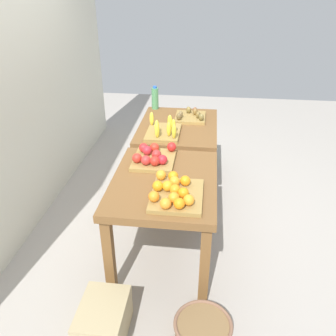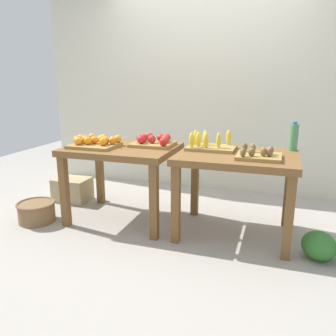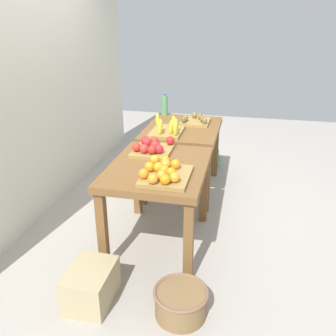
{
  "view_description": "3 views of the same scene",
  "coord_description": "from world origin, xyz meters",
  "px_view_note": "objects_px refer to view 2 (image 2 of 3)",
  "views": [
    {
      "loc": [
        -2.86,
        -0.31,
        2.14
      ],
      "look_at": [
        -0.04,
        0.03,
        0.57
      ],
      "focal_mm": 37.74,
      "sensor_mm": 36.0,
      "label": 1
    },
    {
      "loc": [
        0.9,
        -2.96,
        1.39
      ],
      "look_at": [
        -0.07,
        -0.03,
        0.59
      ],
      "focal_mm": 36.21,
      "sensor_mm": 36.0,
      "label": 2
    },
    {
      "loc": [
        -3.21,
        -0.67,
        1.9
      ],
      "look_at": [
        -0.1,
        0.02,
        0.53
      ],
      "focal_mm": 38.04,
      "sensor_mm": 36.0,
      "label": 3
    }
  ],
  "objects_px": {
    "wicker_basket": "(37,211)",
    "cardboard_produce_box": "(73,189)",
    "display_table_right": "(237,166)",
    "banana_crate": "(210,145)",
    "kiwi_bin": "(258,155)",
    "orange_bin": "(95,142)",
    "display_table_left": "(122,157)",
    "water_bottle": "(294,137)",
    "apple_bin": "(153,141)"
  },
  "relations": [
    {
      "from": "display_table_right",
      "to": "wicker_basket",
      "type": "bearing_deg",
      "value": -169.7
    },
    {
      "from": "display_table_left",
      "to": "wicker_basket",
      "type": "relative_size",
      "value": 2.74
    },
    {
      "from": "display_table_right",
      "to": "kiwi_bin",
      "type": "xyz_separation_m",
      "value": [
        0.18,
        -0.12,
        0.14
      ]
    },
    {
      "from": "banana_crate",
      "to": "cardboard_produce_box",
      "type": "xyz_separation_m",
      "value": [
        -1.66,
        0.18,
        -0.67
      ]
    },
    {
      "from": "display_table_right",
      "to": "orange_bin",
      "type": "height_order",
      "value": "orange_bin"
    },
    {
      "from": "orange_bin",
      "to": "apple_bin",
      "type": "distance_m",
      "value": 0.57
    },
    {
      "from": "display_table_left",
      "to": "banana_crate",
      "type": "relative_size",
      "value": 2.36
    },
    {
      "from": "water_bottle",
      "to": "wicker_basket",
      "type": "height_order",
      "value": "water_bottle"
    },
    {
      "from": "display_table_left",
      "to": "water_bottle",
      "type": "bearing_deg",
      "value": 11.17
    },
    {
      "from": "banana_crate",
      "to": "display_table_right",
      "type": "bearing_deg",
      "value": -23.07
    },
    {
      "from": "kiwi_bin",
      "to": "water_bottle",
      "type": "xyz_separation_m",
      "value": [
        0.28,
        0.43,
        0.1
      ]
    },
    {
      "from": "kiwi_bin",
      "to": "orange_bin",
      "type": "bearing_deg",
      "value": 179.47
    },
    {
      "from": "banana_crate",
      "to": "cardboard_produce_box",
      "type": "distance_m",
      "value": 1.8
    },
    {
      "from": "display_table_right",
      "to": "banana_crate",
      "type": "distance_m",
      "value": 0.33
    },
    {
      "from": "cardboard_produce_box",
      "to": "kiwi_bin",
      "type": "bearing_deg",
      "value": -11.11
    },
    {
      "from": "kiwi_bin",
      "to": "wicker_basket",
      "type": "bearing_deg",
      "value": -173.67
    },
    {
      "from": "display_table_left",
      "to": "display_table_right",
      "type": "height_order",
      "value": "same"
    },
    {
      "from": "display_table_right",
      "to": "water_bottle",
      "type": "distance_m",
      "value": 0.61
    },
    {
      "from": "water_bottle",
      "to": "wicker_basket",
      "type": "bearing_deg",
      "value": -164.5
    },
    {
      "from": "banana_crate",
      "to": "cardboard_produce_box",
      "type": "height_order",
      "value": "banana_crate"
    },
    {
      "from": "apple_bin",
      "to": "water_bottle",
      "type": "xyz_separation_m",
      "value": [
        1.31,
        0.18,
        0.08
      ]
    },
    {
      "from": "orange_bin",
      "to": "kiwi_bin",
      "type": "relative_size",
      "value": 1.29
    },
    {
      "from": "water_bottle",
      "to": "orange_bin",
      "type": "bearing_deg",
      "value": -167.2
    },
    {
      "from": "banana_crate",
      "to": "wicker_basket",
      "type": "bearing_deg",
      "value": -164.26
    },
    {
      "from": "display_table_left",
      "to": "orange_bin",
      "type": "distance_m",
      "value": 0.3
    },
    {
      "from": "banana_crate",
      "to": "kiwi_bin",
      "type": "xyz_separation_m",
      "value": [
        0.46,
        -0.23,
        -0.01
      ]
    },
    {
      "from": "display_table_left",
      "to": "cardboard_produce_box",
      "type": "height_order",
      "value": "display_table_left"
    },
    {
      "from": "wicker_basket",
      "to": "cardboard_produce_box",
      "type": "bearing_deg",
      "value": 90.88
    },
    {
      "from": "wicker_basket",
      "to": "cardboard_produce_box",
      "type": "height_order",
      "value": "cardboard_produce_box"
    },
    {
      "from": "display_table_right",
      "to": "banana_crate",
      "type": "xyz_separation_m",
      "value": [
        -0.27,
        0.12,
        0.16
      ]
    },
    {
      "from": "cardboard_produce_box",
      "to": "wicker_basket",
      "type": "bearing_deg",
      "value": -89.12
    },
    {
      "from": "display_table_right",
      "to": "wicker_basket",
      "type": "height_order",
      "value": "display_table_right"
    },
    {
      "from": "cardboard_produce_box",
      "to": "banana_crate",
      "type": "bearing_deg",
      "value": -6.32
    },
    {
      "from": "water_bottle",
      "to": "cardboard_produce_box",
      "type": "xyz_separation_m",
      "value": [
        -2.4,
        -0.01,
        -0.75
      ]
    },
    {
      "from": "wicker_basket",
      "to": "cardboard_produce_box",
      "type": "xyz_separation_m",
      "value": [
        -0.01,
        0.65,
        0.03
      ]
    },
    {
      "from": "orange_bin",
      "to": "water_bottle",
      "type": "distance_m",
      "value": 1.87
    },
    {
      "from": "water_bottle",
      "to": "cardboard_produce_box",
      "type": "relative_size",
      "value": 0.66
    },
    {
      "from": "display_table_left",
      "to": "display_table_right",
      "type": "relative_size",
      "value": 1.0
    },
    {
      "from": "display_table_right",
      "to": "kiwi_bin",
      "type": "relative_size",
      "value": 2.89
    },
    {
      "from": "orange_bin",
      "to": "banana_crate",
      "type": "relative_size",
      "value": 1.05
    },
    {
      "from": "display_table_right",
      "to": "apple_bin",
      "type": "bearing_deg",
      "value": 171.32
    },
    {
      "from": "cardboard_produce_box",
      "to": "display_table_right",
      "type": "bearing_deg",
      "value": -8.81
    },
    {
      "from": "display_table_left",
      "to": "wicker_basket",
      "type": "height_order",
      "value": "display_table_left"
    },
    {
      "from": "water_bottle",
      "to": "banana_crate",
      "type": "bearing_deg",
      "value": -165.02
    },
    {
      "from": "cardboard_produce_box",
      "to": "apple_bin",
      "type": "bearing_deg",
      "value": -8.92
    },
    {
      "from": "wicker_basket",
      "to": "orange_bin",
      "type": "bearing_deg",
      "value": 23.71
    },
    {
      "from": "display_table_left",
      "to": "apple_bin",
      "type": "height_order",
      "value": "apple_bin"
    },
    {
      "from": "wicker_basket",
      "to": "display_table_right",
      "type": "bearing_deg",
      "value": 10.3
    },
    {
      "from": "display_table_left",
      "to": "banana_crate",
      "type": "xyz_separation_m",
      "value": [
        0.85,
        0.12,
        0.16
      ]
    },
    {
      "from": "display_table_left",
      "to": "orange_bin",
      "type": "height_order",
      "value": "orange_bin"
    }
  ]
}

